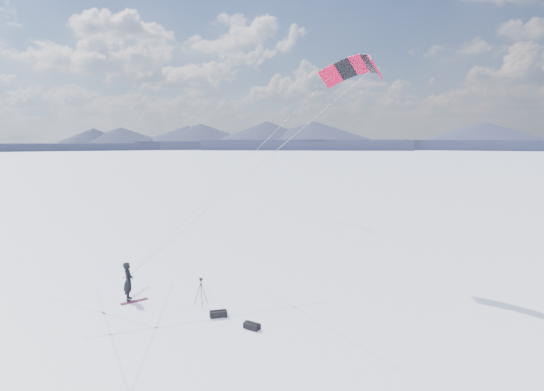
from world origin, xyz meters
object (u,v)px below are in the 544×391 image
object	(u,v)px
snowboard	(134,301)
gear_bag_b	(252,326)
snowkiter	(129,300)
gear_bag_a	(218,314)
tripod	(201,288)

from	to	relation	value
snowboard	gear_bag_b	size ratio (longest dim) A/B	1.84
snowkiter	snowboard	distance (m)	0.44
snowkiter	gear_bag_b	world-z (taller)	snowkiter
snowkiter	gear_bag_b	xyz separation A→B (m)	(5.26, -5.02, 0.14)
snowboard	gear_bag_a	distance (m)	4.83
snowboard	gear_bag_b	bearing A→B (deg)	-67.19
snowkiter	gear_bag_a	bearing A→B (deg)	-124.19
gear_bag_a	snowkiter	bearing A→B (deg)	139.30
snowkiter	snowboard	xyz separation A→B (m)	(0.27, -0.35, 0.02)
gear_bag_a	gear_bag_b	size ratio (longest dim) A/B	1.04
snowboard	snowkiter	bearing A→B (deg)	103.28
snowboard	gear_bag_a	bearing A→B (deg)	-62.52
tripod	gear_bag_b	bearing A→B (deg)	-93.08
snowboard	gear_bag_a	size ratio (longest dim) A/B	1.78
gear_bag_b	gear_bag_a	bearing A→B (deg)	173.61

